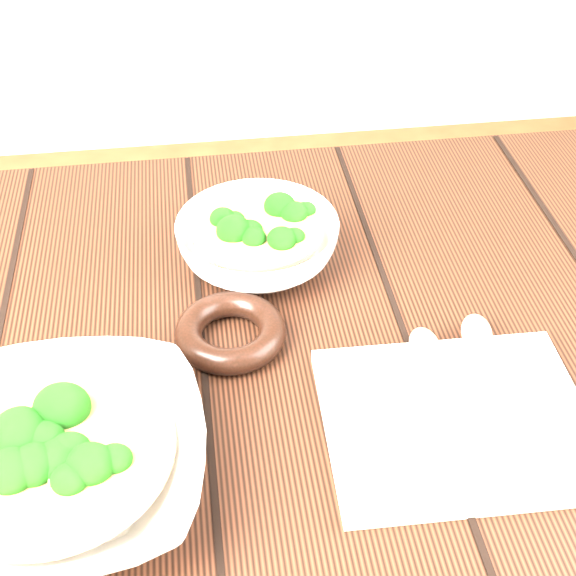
{
  "coord_description": "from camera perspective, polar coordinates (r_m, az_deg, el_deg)",
  "views": [
    {
      "loc": [
        -0.01,
        -0.53,
        1.3
      ],
      "look_at": [
        0.07,
        0.06,
        0.8
      ],
      "focal_mm": 50.0,
      "sensor_mm": 36.0,
      "label": 1
    }
  ],
  "objects": [
    {
      "name": "table",
      "position": [
        0.85,
        -3.98,
        -11.71
      ],
      "size": [
        1.2,
        0.8,
        0.75
      ],
      "color": "#341A0F",
      "rests_on": "ground"
    },
    {
      "name": "spoon_left",
      "position": [
        0.75,
        10.22,
        -6.18
      ],
      "size": [
        0.04,
        0.19,
        0.01
      ],
      "color": "#B0AC9B",
      "rests_on": "napkin"
    },
    {
      "name": "trivet",
      "position": [
        0.78,
        -4.11,
        -3.13
      ],
      "size": [
        0.13,
        0.13,
        0.03
      ],
      "primitive_type": "torus",
      "rotation": [
        0.0,
        0.0,
        0.23
      ],
      "color": "black",
      "rests_on": "table"
    },
    {
      "name": "soup_bowl_front",
      "position": [
        0.68,
        -16.14,
        -11.92
      ],
      "size": [
        0.24,
        0.24,
        0.07
      ],
      "color": "silver",
      "rests_on": "table"
    },
    {
      "name": "napkin",
      "position": [
        0.73,
        11.88,
        -9.2
      ],
      "size": [
        0.24,
        0.19,
        0.01
      ],
      "primitive_type": "cube",
      "rotation": [
        0.0,
        0.0,
        -0.02
      ],
      "color": "beige",
      "rests_on": "table"
    },
    {
      "name": "spoon_right",
      "position": [
        0.77,
        13.41,
        -5.03
      ],
      "size": [
        0.07,
        0.19,
        0.01
      ],
      "color": "#B0AC9B",
      "rests_on": "napkin"
    },
    {
      "name": "soup_bowl_back",
      "position": [
        0.87,
        -2.17,
        3.33
      ],
      "size": [
        0.22,
        0.22,
        0.06
      ],
      "color": "silver",
      "rests_on": "table"
    }
  ]
}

